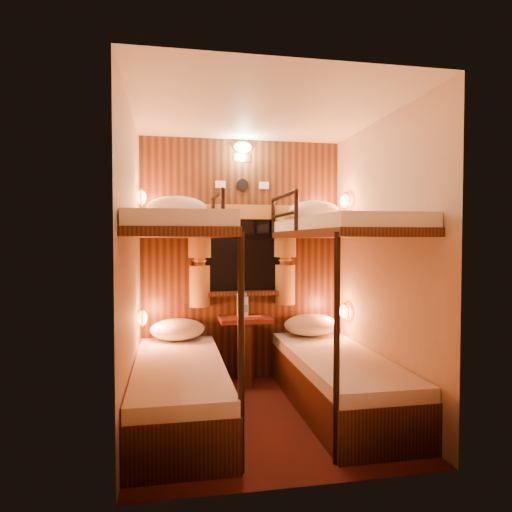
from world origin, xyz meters
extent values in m
plane|color=#3B1B10|center=(0.00, 0.00, 0.00)|extent=(2.10, 2.10, 0.00)
plane|color=silver|center=(0.00, 0.00, 2.40)|extent=(2.10, 2.10, 0.00)
plane|color=#C6B293|center=(0.00, 1.05, 1.20)|extent=(2.40, 0.00, 2.40)
plane|color=#C6B293|center=(0.00, -1.05, 1.20)|extent=(2.40, 0.00, 2.40)
plane|color=#C6B293|center=(-1.00, 0.00, 1.20)|extent=(0.00, 2.40, 2.40)
plane|color=#C6B293|center=(1.00, 0.00, 1.20)|extent=(0.00, 2.40, 2.40)
cube|color=black|center=(0.00, 1.04, 1.20)|extent=(2.00, 0.03, 2.40)
cube|color=black|center=(-0.65, 0.07, 0.17)|extent=(0.70, 1.90, 0.35)
cube|color=white|center=(-0.65, 0.07, 0.40)|extent=(0.68, 1.88, 0.10)
cube|color=black|center=(-0.65, 0.07, 1.45)|extent=(0.70, 1.90, 0.06)
cube|color=white|center=(-0.65, 0.07, 1.53)|extent=(0.68, 1.88, 0.10)
cylinder|color=black|center=(-0.30, -0.83, 0.72)|extent=(0.04, 0.04, 1.45)
cylinder|color=black|center=(-0.30, 0.95, 1.64)|extent=(0.04, 0.04, 0.32)
cylinder|color=black|center=(-0.30, 0.10, 1.64)|extent=(0.04, 0.04, 0.32)
cylinder|color=black|center=(-0.30, 0.53, 1.80)|extent=(0.04, 0.85, 0.04)
cylinder|color=black|center=(-0.30, 0.53, 1.63)|extent=(0.03, 0.85, 0.03)
cube|color=black|center=(0.65, 0.07, 0.17)|extent=(0.70, 1.90, 0.35)
cube|color=white|center=(0.65, 0.07, 0.40)|extent=(0.68, 1.88, 0.10)
cube|color=black|center=(0.65, 0.07, 1.45)|extent=(0.70, 1.90, 0.06)
cube|color=white|center=(0.65, 0.07, 1.53)|extent=(0.68, 1.88, 0.10)
cylinder|color=black|center=(0.30, -0.83, 0.72)|extent=(0.04, 0.04, 1.45)
cylinder|color=black|center=(0.30, 0.95, 1.64)|extent=(0.04, 0.04, 0.32)
cylinder|color=black|center=(0.30, 0.10, 1.64)|extent=(0.04, 0.04, 0.32)
cylinder|color=black|center=(0.30, 0.53, 1.80)|extent=(0.04, 0.85, 0.04)
cylinder|color=black|center=(0.30, 0.53, 1.63)|extent=(0.03, 0.85, 0.03)
cube|color=black|center=(0.00, 1.02, 1.25)|extent=(0.98, 0.02, 0.78)
cube|color=black|center=(0.00, 1.01, 1.25)|extent=(0.90, 0.01, 0.70)
cube|color=black|center=(0.00, 0.97, 0.87)|extent=(1.00, 0.12, 0.04)
cube|color=olive|center=(0.00, 0.98, 1.68)|extent=(1.10, 0.06, 0.14)
cylinder|color=olive|center=(-0.43, 0.97, 1.43)|extent=(0.22, 0.22, 0.40)
cylinder|color=olive|center=(-0.43, 0.97, 1.20)|extent=(0.11, 0.11, 0.12)
cylinder|color=olive|center=(-0.43, 0.97, 0.95)|extent=(0.20, 0.20, 0.40)
torus|color=gold|center=(-0.43, 0.97, 1.20)|extent=(0.14, 0.14, 0.02)
cylinder|color=olive|center=(0.43, 0.97, 1.43)|extent=(0.22, 0.22, 0.40)
cylinder|color=olive|center=(0.43, 0.97, 1.20)|extent=(0.11, 0.11, 0.12)
cylinder|color=olive|center=(0.43, 0.97, 0.95)|extent=(0.20, 0.20, 0.40)
torus|color=gold|center=(0.43, 0.97, 1.20)|extent=(0.14, 0.14, 0.02)
cylinder|color=black|center=(0.00, 1.02, 1.95)|extent=(0.12, 0.02, 0.12)
cube|color=silver|center=(-0.22, 1.02, 1.95)|extent=(0.10, 0.01, 0.07)
cube|color=silver|center=(0.22, 1.02, 1.95)|extent=(0.10, 0.01, 0.07)
cube|color=gold|center=(0.00, 1.02, 2.22)|extent=(0.18, 0.01, 0.08)
ellipsoid|color=#FFCC8C|center=(0.00, 1.00, 2.32)|extent=(0.18, 0.09, 0.11)
ellipsoid|color=orange|center=(-0.96, 0.70, 0.70)|extent=(0.08, 0.20, 0.13)
torus|color=gold|center=(-0.96, 0.70, 0.70)|extent=(0.02, 0.17, 0.17)
ellipsoid|color=orange|center=(-0.96, 0.70, 1.78)|extent=(0.08, 0.20, 0.13)
torus|color=gold|center=(-0.96, 0.70, 1.78)|extent=(0.02, 0.17, 0.17)
ellipsoid|color=orange|center=(0.96, 0.70, 0.70)|extent=(0.08, 0.20, 0.13)
torus|color=gold|center=(0.96, 0.70, 0.70)|extent=(0.02, 0.17, 0.17)
ellipsoid|color=orange|center=(0.96, 0.70, 1.78)|extent=(0.08, 0.20, 0.13)
torus|color=gold|center=(0.96, 0.70, 1.78)|extent=(0.02, 0.17, 0.17)
cube|color=#5C2315|center=(0.00, 0.85, 0.63)|extent=(0.50, 0.34, 0.04)
cube|color=black|center=(0.00, 0.85, 0.30)|extent=(0.08, 0.30, 0.61)
cube|color=maroon|center=(0.00, 0.85, 0.65)|extent=(0.30, 0.34, 0.01)
cylinder|color=#99BFE5|center=(0.00, 0.86, 0.75)|extent=(0.06, 0.06, 0.20)
cylinder|color=teal|center=(0.00, 0.86, 0.74)|extent=(0.07, 0.07, 0.07)
cylinder|color=teal|center=(0.00, 0.86, 0.87)|extent=(0.04, 0.04, 0.03)
cylinder|color=#99BFE5|center=(-0.04, 0.90, 0.76)|extent=(0.07, 0.07, 0.23)
cylinder|color=teal|center=(-0.04, 0.90, 0.75)|extent=(0.08, 0.08, 0.08)
cylinder|color=teal|center=(-0.04, 0.90, 0.90)|extent=(0.04, 0.04, 0.03)
cube|color=silver|center=(0.12, 0.86, 0.65)|extent=(0.09, 0.08, 0.01)
cube|color=silver|center=(0.07, 0.87, 0.65)|extent=(0.08, 0.06, 0.01)
ellipsoid|color=silver|center=(-0.65, 0.84, 0.56)|extent=(0.51, 0.37, 0.20)
ellipsoid|color=silver|center=(0.65, 0.80, 0.56)|extent=(0.54, 0.38, 0.21)
ellipsoid|color=silver|center=(-0.65, 0.67, 1.69)|extent=(0.53, 0.38, 0.21)
ellipsoid|color=silver|center=(0.65, 0.73, 1.68)|extent=(0.49, 0.35, 0.19)
camera|label=1|loc=(-0.71, -3.49, 1.40)|focal=32.00mm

